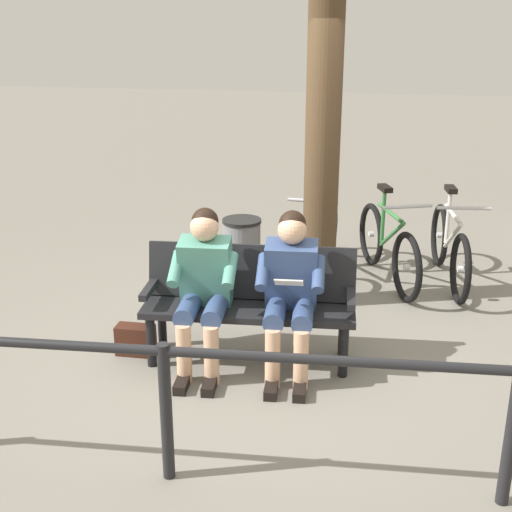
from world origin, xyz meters
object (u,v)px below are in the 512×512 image
(person_reading, at_px, (290,286))
(bicycle_blue, at_px, (388,247))
(bench, at_px, (250,295))
(bicycle_purple, at_px, (449,248))
(handbag, at_px, (136,340))
(bicycle_silver, at_px, (320,241))
(litter_bin, at_px, (242,259))
(tree_trunk, at_px, (323,135))
(person_companion, at_px, (204,282))

(person_reading, relative_size, bicycle_blue, 0.75)
(bench, bearing_deg, bicycle_purple, -135.19)
(handbag, xyz_separation_m, bicycle_silver, (-1.23, -2.03, 0.24))
(litter_bin, distance_m, bicycle_purple, 2.08)
(bench, xyz_separation_m, tree_trunk, (-0.41, -1.16, 1.05))
(bench, height_order, bicycle_purple, bicycle_purple)
(tree_trunk, height_order, bicycle_silver, tree_trunk)
(person_companion, distance_m, litter_bin, 1.34)
(tree_trunk, xyz_separation_m, bicycle_purple, (-1.22, -0.74, -1.19))
(person_reading, xyz_separation_m, tree_trunk, (-0.08, -1.30, 0.89))
(handbag, distance_m, bicycle_silver, 2.39)
(bicycle_blue, xyz_separation_m, bicycle_silver, (0.68, -0.06, 0.00))
(person_companion, bearing_deg, bicycle_blue, -128.15)
(bench, distance_m, handbag, 0.98)
(bicycle_silver, bearing_deg, bicycle_blue, 91.25)
(person_companion, height_order, bicycle_blue, person_companion)
(person_companion, bearing_deg, bicycle_purple, -137.42)
(litter_bin, height_order, bicycle_silver, bicycle_silver)
(bicycle_silver, bearing_deg, bench, -4.44)
(litter_bin, bearing_deg, bicycle_blue, -152.15)
(bench, height_order, litter_bin, bench)
(tree_trunk, xyz_separation_m, litter_bin, (0.71, 0.04, -1.17))
(tree_trunk, xyz_separation_m, bicycle_blue, (-0.62, -0.67, -1.19))
(bicycle_purple, bearing_deg, handbag, -57.93)
(person_companion, height_order, handbag, person_companion)
(bicycle_silver, bearing_deg, litter_bin, -34.44)
(handbag, xyz_separation_m, bicycle_blue, (-1.91, -1.97, 0.24))
(tree_trunk, bearing_deg, bicycle_blue, -132.91)
(bicycle_purple, bearing_deg, bicycle_blue, -90.24)
(person_reading, xyz_separation_m, bicycle_purple, (-1.30, -2.03, -0.31))
(handbag, relative_size, bicycle_blue, 0.19)
(person_reading, distance_m, bicycle_blue, 2.10)
(person_companion, xyz_separation_m, litter_bin, (-0.01, -1.31, -0.28))
(tree_trunk, relative_size, bicycle_purple, 1.86)
(tree_trunk, relative_size, bicycle_silver, 1.85)
(person_reading, height_order, litter_bin, person_reading)
(bench, distance_m, litter_bin, 1.17)
(bench, xyz_separation_m, litter_bin, (0.30, -1.12, -0.12))
(litter_bin, distance_m, bicycle_blue, 1.50)
(tree_trunk, bearing_deg, litter_bin, 2.91)
(handbag, xyz_separation_m, tree_trunk, (-1.29, -1.31, 1.43))
(bench, xyz_separation_m, person_reading, (-0.33, 0.14, 0.16))
(person_reading, bearing_deg, bicycle_silver, -95.13)
(tree_trunk, relative_size, bicycle_blue, 1.95)
(bench, bearing_deg, bicycle_silver, -105.12)
(bicycle_blue, bearing_deg, bicycle_silver, -115.16)
(bench, relative_size, bicycle_purple, 0.98)
(tree_trunk, distance_m, bicycle_silver, 1.40)
(litter_bin, bearing_deg, person_reading, 116.59)
(litter_bin, xyz_separation_m, bicycle_silver, (-0.65, -0.76, -0.03))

